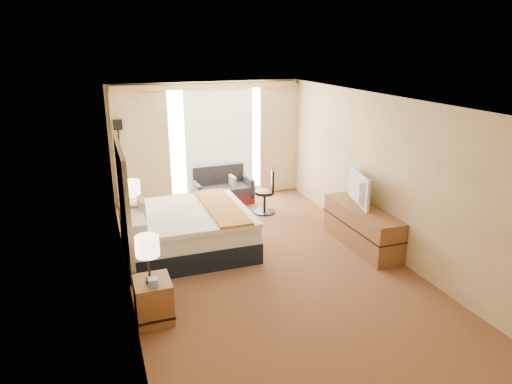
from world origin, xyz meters
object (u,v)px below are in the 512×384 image
object	(u,v)px
desk_chair	(267,194)
loveseat	(222,191)
lamp_right	(132,188)
television	(354,189)
lamp_left	(147,247)
media_dresser	(361,227)
bed	(186,230)
nightstand_left	(153,300)
floor_lamp	(120,147)
nightstand_right	(134,228)

from	to	relation	value
desk_chair	loveseat	bearing A→B (deg)	144.91
loveseat	lamp_right	xyz separation A→B (m)	(-2.01, -1.54, 0.74)
television	loveseat	bearing A→B (deg)	43.91
lamp_left	television	world-z (taller)	television
media_dresser	bed	distance (m)	3.01
nightstand_left	floor_lamp	xyz separation A→B (m)	(-0.03, 4.35, 1.08)
lamp_left	lamp_right	distance (m)	2.58
lamp_left	nightstand_left	bearing A→B (deg)	46.24
lamp_right	television	bearing A→B (deg)	-19.03
nightstand_right	floor_lamp	distance (m)	2.14
bed	loveseat	bearing A→B (deg)	60.66
nightstand_left	media_dresser	xyz separation A→B (m)	(3.70, 1.05, 0.07)
nightstand_left	lamp_left	distance (m)	0.75
media_dresser	lamp_left	size ratio (longest dim) A/B	2.93
media_dresser	lamp_left	bearing A→B (deg)	-163.89
media_dresser	loveseat	size ratio (longest dim) A/B	1.37
bed	television	bearing A→B (deg)	-11.96
floor_lamp	television	distance (m)	4.80
floor_lamp	bed	bearing A→B (deg)	-71.10
floor_lamp	television	size ratio (longest dim) A/B	1.97
media_dresser	nightstand_left	bearing A→B (deg)	-164.16
media_dresser	lamp_left	world-z (taller)	lamp_left
nightstand_right	desk_chair	world-z (taller)	desk_chair
nightstand_left	television	size ratio (longest dim) A/B	0.56
loveseat	television	distance (m)	3.30
nightstand_right	loveseat	bearing A→B (deg)	37.91
bed	floor_lamp	distance (m)	2.77
media_dresser	lamp_right	xyz separation A→B (m)	(-3.67, 1.50, 0.66)
nightstand_right	nightstand_left	bearing A→B (deg)	-90.00
nightstand_left	television	xyz separation A→B (m)	(3.65, 1.30, 0.71)
desk_chair	television	distance (m)	2.12
floor_lamp	television	bearing A→B (deg)	-39.67
bed	loveseat	world-z (taller)	bed
media_dresser	floor_lamp	xyz separation A→B (m)	(-3.73, 3.30, 1.00)
nightstand_right	media_dresser	bearing A→B (deg)	-21.40
nightstand_left	nightstand_right	distance (m)	2.50
floor_lamp	lamp_left	xyz separation A→B (m)	(0.01, -4.38, -0.33)
bed	lamp_left	bearing A→B (deg)	-113.41
loveseat	floor_lamp	distance (m)	2.35
desk_chair	lamp_right	bearing A→B (deg)	-149.55
lamp_right	television	xyz separation A→B (m)	(3.62, -1.25, -0.02)
lamp_left	lamp_right	xyz separation A→B (m)	(0.05, 2.57, -0.02)
loveseat	lamp_right	distance (m)	2.64
loveseat	lamp_right	size ratio (longest dim) A/B	2.24
desk_chair	lamp_right	distance (m)	2.85
nightstand_left	lamp_right	world-z (taller)	lamp_right
bed	floor_lamp	world-z (taller)	floor_lamp
nightstand_left	media_dresser	distance (m)	3.85
bed	loveseat	size ratio (longest dim) A/B	1.57
lamp_left	television	bearing A→B (deg)	19.81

